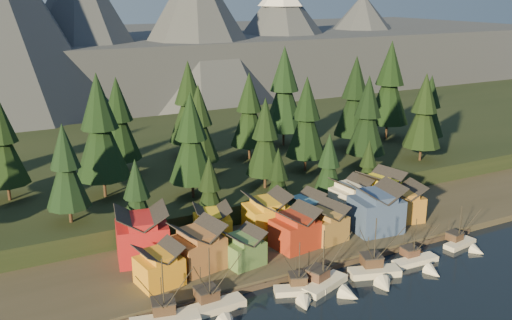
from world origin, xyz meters
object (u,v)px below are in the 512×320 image
boat_5 (420,257)px  boat_6 (464,239)px  boat_0 (166,316)px  house_back_1 (212,224)px  boat_4 (377,266)px  boat_1 (215,303)px  boat_2 (301,285)px  house_back_0 (142,233)px  house_front_0 (159,264)px  boat_3 (330,278)px  house_front_1 (198,245)px

boat_5 → boat_6: size_ratio=1.08×
boat_0 → house_back_1: bearing=64.2°
house_back_1 → boat_4: bearing=-35.5°
boat_1 → boat_6: size_ratio=1.29×
boat_0 → boat_1: bearing=14.0°
boat_1 → boat_0: bearing=179.8°
boat_0 → boat_5: 51.65m
boat_1 → house_back_1: size_ratio=1.48×
boat_4 → boat_2: bearing=-166.6°
house_back_1 → boat_5: bearing=-24.3°
boat_5 → house_back_0: (-48.19, 25.28, 5.18)m
house_front_0 → house_back_0: house_back_0 is taller
boat_5 → house_front_0: 50.72m
boat_1 → house_back_0: size_ratio=1.15×
boat_0 → boat_1: size_ratio=0.99×
boat_2 → boat_6: bearing=22.0°
boat_6 → boat_3: bearing=173.4°
boat_0 → house_back_1: size_ratio=1.46×
house_front_1 → boat_1: bearing=-111.5°
boat_6 → house_back_0: house_back_0 is taller
boat_2 → boat_5: size_ratio=0.99×
boat_2 → house_front_0: (-21.60, 13.26, 3.38)m
boat_1 → house_front_1: size_ratio=1.30×
boat_2 → house_back_0: 32.58m
boat_5 → house_front_1: (-39.96, 17.02, 4.33)m
house_front_1 → house_back_0: 11.69m
house_front_1 → boat_4: bearing=-40.6°
boat_4 → house_front_0: 40.59m
house_back_0 → boat_4: bearing=-22.6°
boat_0 → boat_4: 40.98m
boat_1 → house_front_0: size_ratio=1.55×
boat_0 → boat_6: size_ratio=1.28×
boat_1 → boat_2: bearing=-6.9°
boat_4 → house_back_0: size_ratio=1.13×
boat_0 → house_front_1: bearing=64.1°
boat_1 → house_back_1: 25.66m
boat_6 → boat_1: bearing=170.4°
boat_2 → boat_6: (41.12, 0.75, -0.06)m
house_front_1 → house_back_0: house_back_0 is taller
boat_4 → boat_3: bearing=-165.2°
boat_1 → house_front_0: bearing=113.6°
boat_3 → boat_6: bearing=-17.6°
house_back_0 → house_front_1: bearing=-33.7°
boat_5 → house_back_0: size_ratio=0.96×
boat_2 → boat_1: bearing=-164.1°
boat_3 → house_front_1: boat_3 is taller
boat_4 → house_front_0: boat_4 is taller
boat_2 → boat_4: bearing=16.8°
boat_0 → house_back_0: (3.41, 23.04, 4.66)m
boat_4 → house_back_0: (-37.50, 25.33, 4.50)m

